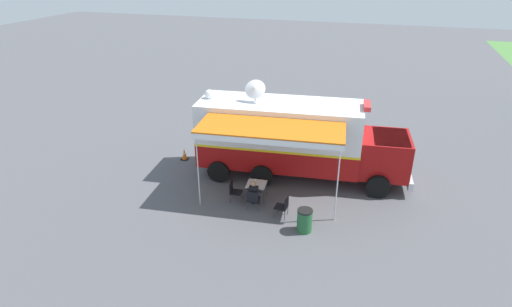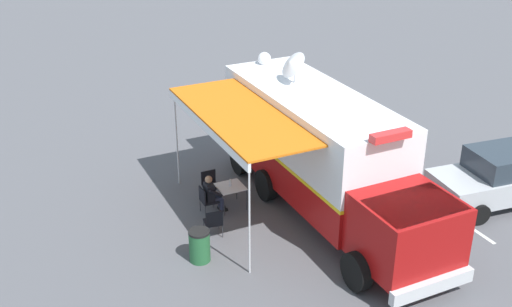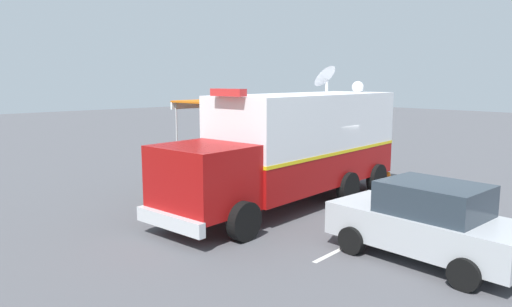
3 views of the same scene
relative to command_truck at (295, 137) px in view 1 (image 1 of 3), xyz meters
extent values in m
plane|color=#515156|center=(0.04, -0.75, -1.94)|extent=(100.00, 100.00, 0.00)
cube|color=silver|center=(-3.52, 1.04, -1.94)|extent=(0.56, 4.79, 0.01)
cube|color=#9E0F0F|center=(0.04, -0.75, -0.79)|extent=(3.15, 7.40, 1.10)
cube|color=white|center=(0.04, -0.75, 0.61)|extent=(3.15, 7.40, 1.70)
cube|color=yellow|center=(0.04, -0.75, -0.24)|extent=(3.17, 7.42, 0.10)
cube|color=#9E0F0F|center=(-0.39, 3.88, -0.49)|extent=(2.48, 2.30, 1.70)
cube|color=#28333D|center=(-0.41, 4.08, 0.01)|extent=(2.28, 1.66, 0.70)
cube|color=silver|center=(-0.49, 5.01, -1.39)|extent=(2.38, 0.42, 0.36)
cylinder|color=black|center=(-1.62, 3.57, -1.44)|extent=(0.39, 1.02, 1.00)
cylinder|color=black|center=(0.87, 3.80, -1.44)|extent=(0.39, 1.02, 1.00)
cylinder|color=black|center=(-1.16, -1.40, -1.44)|extent=(0.39, 1.02, 1.00)
cylinder|color=black|center=(1.33, -1.17, -1.44)|extent=(0.39, 1.02, 1.00)
cylinder|color=black|center=(-0.98, -3.37, -1.44)|extent=(0.39, 1.02, 1.00)
cylinder|color=black|center=(1.51, -3.14, -1.44)|extent=(0.39, 1.02, 1.00)
cube|color=white|center=(0.04, -0.75, 1.51)|extent=(3.15, 7.40, 0.10)
cube|color=red|center=(-0.30, 2.94, 1.68)|extent=(1.12, 0.38, 0.20)
cylinder|color=silver|center=(0.13, -1.82, 1.78)|extent=(0.10, 0.10, 0.45)
cone|color=silver|center=(0.28, -1.81, 2.19)|extent=(0.80, 0.96, 0.81)
sphere|color=white|center=(0.33, -3.93, 1.74)|extent=(0.44, 0.44, 0.44)
cube|color=orange|center=(2.38, -0.53, 1.31)|extent=(2.72, 5.94, 0.06)
cube|color=white|center=(3.43, -0.43, 1.17)|extent=(0.61, 5.74, 0.24)
cylinder|color=silver|center=(3.12, 2.28, -0.32)|extent=(0.05, 0.05, 3.25)
cylinder|color=silver|center=(3.62, -3.16, -0.32)|extent=(0.05, 0.05, 3.25)
cube|color=silver|center=(2.53, -1.07, -1.23)|extent=(0.87, 0.87, 0.03)
cylinder|color=#333338|center=(2.12, -0.73, -1.59)|extent=(0.03, 0.03, 0.70)
cylinder|color=#333338|center=(2.86, -0.67, -1.59)|extent=(0.03, 0.03, 0.70)
cylinder|color=#333338|center=(2.19, -1.47, -1.59)|extent=(0.03, 0.03, 0.70)
cylinder|color=#333338|center=(2.93, -1.40, -1.59)|extent=(0.03, 0.03, 0.70)
cylinder|color=silver|center=(2.52, -1.10, -1.11)|extent=(0.07, 0.07, 0.20)
cylinder|color=white|center=(2.52, -1.10, -1.00)|extent=(0.04, 0.04, 0.02)
cube|color=black|center=(3.23, -0.97, -1.52)|extent=(0.52, 0.52, 0.04)
cube|color=black|center=(3.44, -0.95, -1.29)|extent=(0.08, 0.48, 0.44)
cylinder|color=#333338|center=(3.03, -1.21, -1.73)|extent=(0.02, 0.02, 0.42)
cylinder|color=#333338|center=(2.99, -0.78, -1.73)|extent=(0.02, 0.02, 0.42)
cylinder|color=#333338|center=(3.47, -1.17, -1.73)|extent=(0.02, 0.02, 0.42)
cylinder|color=#333338|center=(3.42, -0.73, -1.73)|extent=(0.02, 0.02, 0.42)
cube|color=black|center=(2.92, -1.82, -1.52)|extent=(0.52, 0.52, 0.04)
cube|color=black|center=(2.94, -2.04, -1.29)|extent=(0.48, 0.08, 0.44)
cylinder|color=#333338|center=(2.68, -1.62, -1.73)|extent=(0.02, 0.02, 0.42)
cylinder|color=#333338|center=(3.11, -1.58, -1.73)|extent=(0.02, 0.02, 0.42)
cylinder|color=#333338|center=(2.72, -2.06, -1.73)|extent=(0.02, 0.02, 0.42)
cylinder|color=#333338|center=(3.16, -2.02, -1.73)|extent=(0.02, 0.02, 0.42)
cube|color=black|center=(3.48, 0.23, -1.52)|extent=(0.50, 0.50, 0.04)
cube|color=black|center=(3.49, 0.45, -1.29)|extent=(0.48, 0.06, 0.44)
cylinder|color=#333338|center=(3.69, 0.00, -1.73)|extent=(0.02, 0.02, 0.42)
cylinder|color=#333338|center=(3.25, 0.02, -1.73)|extent=(0.02, 0.02, 0.42)
cylinder|color=#333338|center=(3.71, 0.44, -1.73)|extent=(0.02, 0.02, 0.42)
cylinder|color=#333338|center=(3.27, 0.46, -1.73)|extent=(0.02, 0.02, 0.42)
cube|color=black|center=(3.23, -0.97, -1.22)|extent=(0.27, 0.38, 0.56)
sphere|color=#A37556|center=(3.23, -0.97, -0.80)|extent=(0.22, 0.22, 0.22)
cylinder|color=black|center=(3.13, -1.21, -1.18)|extent=(0.43, 0.13, 0.34)
cylinder|color=black|center=(3.09, -0.76, -1.18)|extent=(0.43, 0.13, 0.34)
cylinder|color=#2D334C|center=(3.06, -1.09, -1.50)|extent=(0.39, 0.16, 0.13)
cylinder|color=#2D334C|center=(2.88, -1.11, -1.73)|extent=(0.11, 0.11, 0.42)
cube|color=black|center=(2.82, -1.11, -1.91)|extent=(0.25, 0.12, 0.07)
cylinder|color=#2D334C|center=(3.04, -0.89, -1.50)|extent=(0.39, 0.16, 0.13)
cylinder|color=#2D334C|center=(2.86, -0.91, -1.73)|extent=(0.11, 0.11, 0.42)
cube|color=black|center=(2.80, -0.91, -1.91)|extent=(0.25, 0.12, 0.07)
cylinder|color=#235B33|center=(4.17, 1.29, -1.52)|extent=(0.56, 0.56, 0.85)
cylinder|color=black|center=(4.17, 1.29, -1.06)|extent=(0.57, 0.57, 0.06)
cube|color=black|center=(-0.09, -5.63, -1.93)|extent=(0.36, 0.36, 0.03)
cone|color=orange|center=(-0.09, -5.63, -1.64)|extent=(0.26, 0.26, 0.55)
cylinder|color=white|center=(-0.09, -5.63, -1.61)|extent=(0.17, 0.17, 0.06)
cube|color=#B2B5BA|center=(-5.30, 1.51, -1.24)|extent=(4.24, 1.89, 0.76)
cube|color=#28333D|center=(-5.45, 1.52, -0.52)|extent=(2.13, 1.65, 0.68)
cylinder|color=black|center=(-3.98, 2.38, -1.62)|extent=(0.64, 0.23, 0.64)
cylinder|color=black|center=(-4.02, 0.58, -1.62)|extent=(0.64, 0.23, 0.64)
cylinder|color=black|center=(-6.58, 2.44, -1.62)|extent=(0.64, 0.23, 0.64)
cylinder|color=black|center=(-6.62, 0.64, -1.62)|extent=(0.64, 0.23, 0.64)
camera|label=1|loc=(17.12, 3.32, 7.42)|focal=29.51mm
camera|label=2|loc=(7.61, 14.77, 7.80)|focal=43.79mm
camera|label=3|loc=(-10.06, 11.20, 2.02)|focal=33.52mm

